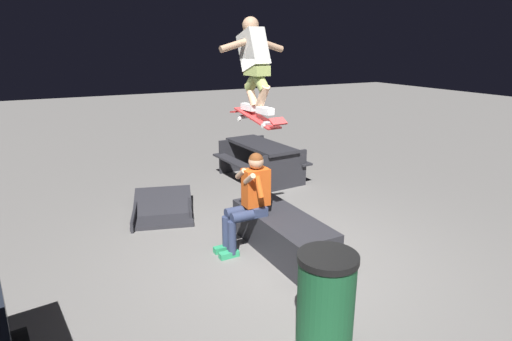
{
  "coord_description": "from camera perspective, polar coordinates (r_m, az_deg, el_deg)",
  "views": [
    {
      "loc": [
        -4.19,
        2.53,
        2.65
      ],
      "look_at": [
        0.43,
        0.17,
        1.09
      ],
      "focal_mm": 29.32,
      "sensor_mm": 36.0,
      "label": 1
    }
  ],
  "objects": [
    {
      "name": "picnic_table_back",
      "position": [
        8.5,
        0.65,
        2.05
      ],
      "size": [
        1.8,
        1.47,
        0.75
      ],
      "color": "#28282D",
      "rests_on": "ground"
    },
    {
      "name": "skater_airborne",
      "position": [
        5.2,
        -0.23,
        14.77
      ],
      "size": [
        0.63,
        0.89,
        1.12
      ],
      "color": "white"
    },
    {
      "name": "person_sitting_on_ledge",
      "position": [
        5.48,
        -0.99,
        -3.7
      ],
      "size": [
        0.59,
        0.76,
        1.33
      ],
      "color": "#2D3856",
      "rests_on": "ground"
    },
    {
      "name": "ground_plane",
      "position": [
        5.57,
        3.6,
        -11.76
      ],
      "size": [
        40.0,
        40.0,
        0.0
      ],
      "primitive_type": "plane",
      "color": "slate"
    },
    {
      "name": "kicker_ramp",
      "position": [
        7.04,
        -12.58,
        -5.32
      ],
      "size": [
        1.46,
        1.26,
        0.36
      ],
      "color": "#28282D",
      "rests_on": "ground"
    },
    {
      "name": "skateboard",
      "position": [
        5.22,
        0.12,
        7.2
      ],
      "size": [
        1.03,
        0.3,
        0.17
      ],
      "color": "#B72D2D"
    },
    {
      "name": "ledge_box_main",
      "position": [
        5.66,
        3.62,
        -8.46
      ],
      "size": [
        1.73,
        0.69,
        0.49
      ],
      "primitive_type": "cube",
      "rotation": [
        0.0,
        0.0,
        0.02
      ],
      "color": "#28282D",
      "rests_on": "ground"
    },
    {
      "name": "trash_bin",
      "position": [
        3.97,
        9.5,
        -17.08
      ],
      "size": [
        0.54,
        0.54,
        0.92
      ],
      "color": "#19512D",
      "rests_on": "ground"
    }
  ]
}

